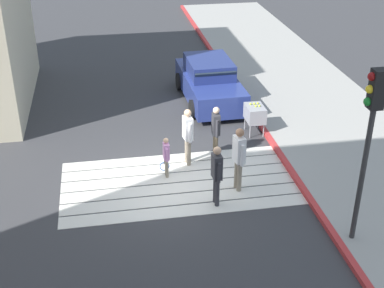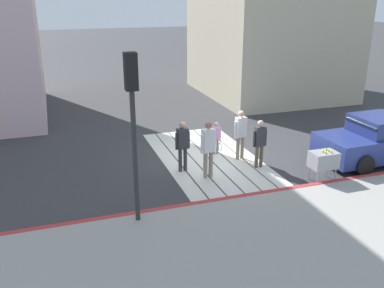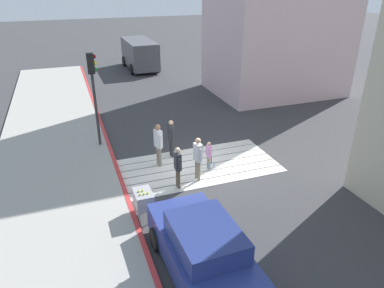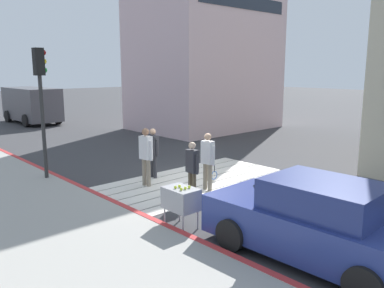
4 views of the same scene
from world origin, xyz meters
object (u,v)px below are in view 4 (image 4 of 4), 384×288
(traffic_light_corner, at_px, (41,87))
(pedestrian_child_with_racket, at_px, (210,161))
(pedestrian_adult_lead, at_px, (208,157))
(pedestrian_adult_trailing, at_px, (146,153))
(car_parked_near_curb, at_px, (316,223))
(van_down_street, at_px, (32,104))
(tennis_ball_cart, at_px, (181,199))
(pedestrian_teen_behind, at_px, (192,166))
(pedestrian_adult_side, at_px, (153,149))

(traffic_light_corner, xyz_separation_m, pedestrian_child_with_racket, (3.85, -3.65, -2.36))
(pedestrian_adult_lead, distance_m, pedestrian_adult_trailing, 1.94)
(car_parked_near_curb, distance_m, van_down_street, 23.41)
(car_parked_near_curb, relative_size, tennis_ball_cart, 4.27)
(van_down_street, height_order, pedestrian_adult_lead, van_down_street)
(pedestrian_adult_trailing, relative_size, pedestrian_teen_behind, 1.12)
(pedestrian_adult_lead, relative_size, pedestrian_child_with_racket, 1.43)
(van_down_street, xyz_separation_m, pedestrian_adult_trailing, (-3.00, -17.04, -0.21))
(tennis_ball_cart, height_order, pedestrian_adult_lead, pedestrian_adult_lead)
(tennis_ball_cart, distance_m, pedestrian_child_with_racket, 3.87)
(van_down_street, height_order, pedestrian_teen_behind, van_down_street)
(pedestrian_adult_trailing, bearing_deg, pedestrian_adult_lead, -55.54)
(traffic_light_corner, height_order, pedestrian_child_with_racket, traffic_light_corner)
(tennis_ball_cart, bearing_deg, traffic_light_corner, 96.59)
(pedestrian_adult_trailing, distance_m, pedestrian_child_with_racket, 2.09)
(car_parked_near_curb, xyz_separation_m, pedestrian_adult_lead, (1.56, 4.51, 0.28))
(tennis_ball_cart, bearing_deg, car_parked_near_curb, -72.67)
(traffic_light_corner, distance_m, pedestrian_adult_side, 4.02)
(pedestrian_adult_lead, bearing_deg, van_down_street, 84.17)
(tennis_ball_cart, bearing_deg, pedestrian_adult_side, 61.24)
(pedestrian_adult_side, bearing_deg, pedestrian_teen_behind, -101.67)
(car_parked_near_curb, xyz_separation_m, pedestrian_adult_trailing, (0.47, 6.10, 0.33))
(traffic_light_corner, height_order, pedestrian_adult_trailing, traffic_light_corner)
(pedestrian_adult_lead, height_order, pedestrian_adult_trailing, pedestrian_adult_trailing)
(pedestrian_adult_lead, bearing_deg, pedestrian_adult_trailing, 124.46)
(car_parked_near_curb, distance_m, pedestrian_child_with_racket, 5.59)
(pedestrian_adult_side, bearing_deg, traffic_light_corner, 143.43)
(pedestrian_teen_behind, bearing_deg, van_down_street, 81.62)
(tennis_ball_cart, xyz_separation_m, pedestrian_adult_side, (2.09, 3.81, 0.28))
(pedestrian_adult_side, relative_size, pedestrian_teen_behind, 1.03)
(traffic_light_corner, xyz_separation_m, pedestrian_teen_behind, (2.26, -4.53, -2.09))
(car_parked_near_curb, height_order, tennis_ball_cart, car_parked_near_curb)
(pedestrian_adult_lead, xyz_separation_m, pedestrian_adult_side, (-0.37, 2.19, -0.04))
(pedestrian_adult_lead, bearing_deg, pedestrian_child_with_racket, 40.38)
(car_parked_near_curb, bearing_deg, traffic_light_corner, 100.22)
(pedestrian_adult_trailing, height_order, pedestrian_child_with_racket, pedestrian_adult_trailing)
(tennis_ball_cart, relative_size, pedestrian_child_with_racket, 0.84)
(tennis_ball_cart, height_order, pedestrian_child_with_racket, pedestrian_child_with_racket)
(pedestrian_adult_side, xyz_separation_m, pedestrian_teen_behind, (-0.51, -2.47, -0.03))
(van_down_street, height_order, pedestrian_adult_trailing, van_down_street)
(car_parked_near_curb, xyz_separation_m, tennis_ball_cart, (-0.90, 2.89, -0.04))
(pedestrian_adult_trailing, bearing_deg, tennis_ball_cart, -113.07)
(car_parked_near_curb, bearing_deg, tennis_ball_cart, 107.33)
(tennis_ball_cart, relative_size, pedestrian_teen_behind, 0.63)
(tennis_ball_cart, distance_m, pedestrian_adult_side, 4.36)
(pedestrian_adult_lead, relative_size, pedestrian_adult_side, 1.04)
(traffic_light_corner, relative_size, tennis_ball_cart, 4.17)
(pedestrian_child_with_racket, bearing_deg, pedestrian_adult_lead, -139.62)
(tennis_ball_cart, xyz_separation_m, pedestrian_adult_trailing, (1.37, 3.22, 0.37))
(van_down_street, xyz_separation_m, traffic_light_corner, (-5.05, -14.39, 1.76))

